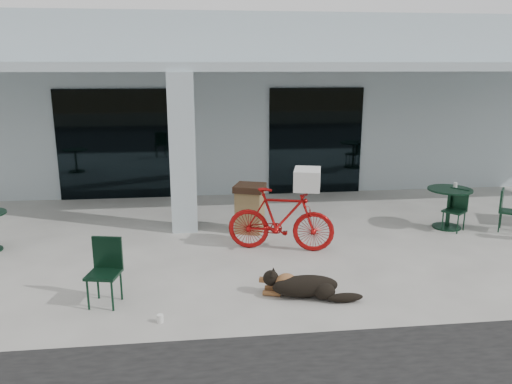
{
  "coord_description": "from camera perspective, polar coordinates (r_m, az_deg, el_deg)",
  "views": [
    {
      "loc": [
        -1.2,
        -7.46,
        3.23
      ],
      "look_at": [
        -0.17,
        1.27,
        1.0
      ],
      "focal_mm": 35.0,
      "sensor_mm": 36.0,
      "label": 1
    }
  ],
  "objects": [
    {
      "name": "bicycle",
      "position": [
        8.91,
        2.86,
        -3.15
      ],
      "size": [
        1.98,
        1.01,
        1.14
      ],
      "primitive_type": "imported",
      "rotation": [
        0.0,
        0.0,
        1.31
      ],
      "color": "#A40D0D",
      "rests_on": "ground"
    },
    {
      "name": "cafe_chair_near",
      "position": [
        7.24,
        -17.02,
        -8.88
      ],
      "size": [
        0.51,
        0.54,
        0.93
      ],
      "primitive_type": null,
      "rotation": [
        0.0,
        0.0,
        -0.21
      ],
      "color": "black",
      "rests_on": "ground"
    },
    {
      "name": "dog",
      "position": [
        7.3,
        5.67,
        -10.52
      ],
      "size": [
        1.16,
        0.68,
        0.37
      ],
      "primitive_type": null,
      "rotation": [
        0.0,
        0.0,
        -0.3
      ],
      "color": "black",
      "rests_on": "ground"
    },
    {
      "name": "trash_receptacle",
      "position": [
        9.91,
        -0.71,
        -1.86
      ],
      "size": [
        0.72,
        0.72,
        0.96
      ],
      "primitive_type": null,
      "rotation": [
        0.0,
        0.0,
        -0.34
      ],
      "color": "olive",
      "rests_on": "ground"
    },
    {
      "name": "storefront_glass_right",
      "position": [
        12.93,
        6.81,
        5.78
      ],
      "size": [
        2.4,
        0.06,
        2.7
      ],
      "primitive_type": "cube",
      "color": "black",
      "rests_on": "ground"
    },
    {
      "name": "building",
      "position": [
        16.03,
        -2.45,
        10.72
      ],
      "size": [
        22.0,
        7.0,
        4.5
      ],
      "primitive_type": "cube",
      "color": "#AFC0C6",
      "rests_on": "ground"
    },
    {
      "name": "overhang",
      "position": [
        11.12,
        -0.53,
        14.13
      ],
      "size": [
        22.0,
        2.8,
        0.18
      ],
      "primitive_type": "cube",
      "color": "#AFC0C6",
      "rests_on": "column"
    },
    {
      "name": "column",
      "position": [
        9.9,
        -8.37,
        4.37
      ],
      "size": [
        0.5,
        0.5,
        3.12
      ],
      "primitive_type": "cube",
      "color": "#AFC0C6",
      "rests_on": "ground"
    },
    {
      "name": "ground",
      "position": [
        8.22,
        2.27,
        -8.93
      ],
      "size": [
        80.0,
        80.0,
        0.0
      ],
      "primitive_type": "plane",
      "color": "#B9B7AF",
      "rests_on": "ground"
    },
    {
      "name": "cafe_table_far",
      "position": [
        10.89,
        21.11,
        -1.75
      ],
      "size": [
        0.92,
        0.92,
        0.82
      ],
      "primitive_type": null,
      "rotation": [
        0.0,
        0.0,
        -0.05
      ],
      "color": "black",
      "rests_on": "ground"
    },
    {
      "name": "cup_on_table",
      "position": [
        10.93,
        21.82,
        0.75
      ],
      "size": [
        0.08,
        0.08,
        0.1
      ],
      "primitive_type": "cylinder",
      "rotation": [
        0.0,
        0.0,
        -0.05
      ],
      "color": "white",
      "rests_on": "cafe_table_far"
    },
    {
      "name": "laundry_basket",
      "position": [
        8.69,
        5.88,
        1.47
      ],
      "size": [
        0.58,
        0.7,
        0.36
      ],
      "primitive_type": "cube",
      "rotation": [
        0.0,
        0.0,
        1.31
      ],
      "color": "white",
      "rests_on": "bicycle"
    },
    {
      "name": "cup_near_dog",
      "position": [
        6.77,
        -10.89,
        -14.01
      ],
      "size": [
        0.11,
        0.11,
        0.11
      ],
      "primitive_type": "cylinder",
      "rotation": [
        0.0,
        0.0,
        0.37
      ],
      "color": "white",
      "rests_on": "ground"
    },
    {
      "name": "storefront_glass_left",
      "position": [
        12.74,
        -15.74,
        5.21
      ],
      "size": [
        2.8,
        0.06,
        2.7
      ],
      "primitive_type": "cube",
      "color": "black",
      "rests_on": "ground"
    },
    {
      "name": "cafe_chair_far_a",
      "position": [
        11.13,
        27.04,
        -1.95
      ],
      "size": [
        0.57,
        0.56,
        0.85
      ],
      "primitive_type": null,
      "rotation": [
        0.0,
        0.0,
        0.92
      ],
      "color": "black",
      "rests_on": "ground"
    },
    {
      "name": "cafe_chair_far_b",
      "position": [
        10.75,
        21.73,
        -1.97
      ],
      "size": [
        0.56,
        0.56,
        0.84
      ],
      "primitive_type": null,
      "rotation": [
        0.0,
        0.0,
        -0.89
      ],
      "color": "black",
      "rests_on": "ground"
    }
  ]
}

